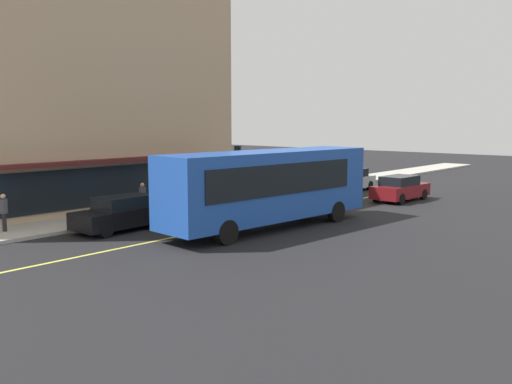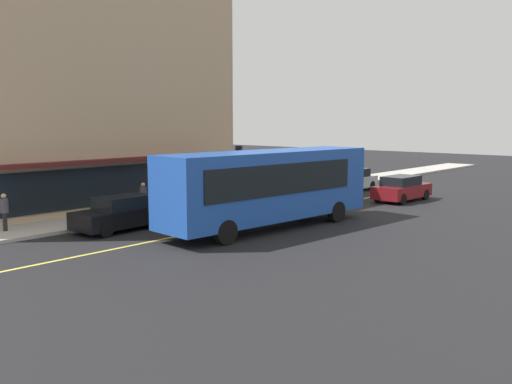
% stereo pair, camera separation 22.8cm
% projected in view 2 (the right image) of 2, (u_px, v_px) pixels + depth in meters
% --- Properties ---
extents(ground, '(120.00, 120.00, 0.00)m').
position_uv_depth(ground, '(250.00, 222.00, 26.74)').
color(ground, black).
extents(sidewalk, '(80.00, 2.94, 0.15)m').
position_uv_depth(sidewalk, '(176.00, 208.00, 30.37)').
color(sidewalk, '#B2ADA3').
rests_on(sidewalk, ground).
extents(lane_centre_stripe, '(36.00, 0.16, 0.01)m').
position_uv_depth(lane_centre_stripe, '(250.00, 222.00, 26.74)').
color(lane_centre_stripe, '#D8D14C').
rests_on(lane_centre_stripe, ground).
extents(storefront_building, '(18.89, 12.03, 15.30)m').
position_uv_depth(storefront_building, '(46.00, 71.00, 31.62)').
color(storefront_building, tan).
rests_on(storefront_building, ground).
extents(bus, '(11.28, 3.30, 3.50)m').
position_uv_depth(bus, '(269.00, 185.00, 24.81)').
color(bus, '#1E4CAD').
rests_on(bus, ground).
extents(traffic_light, '(0.30, 0.52, 3.20)m').
position_uv_depth(traffic_light, '(240.00, 160.00, 32.93)').
color(traffic_light, '#2D2D33').
rests_on(traffic_light, sidewalk).
extents(car_black, '(4.38, 2.01, 1.52)m').
position_uv_depth(car_black, '(122.00, 213.00, 24.66)').
color(car_black, black).
rests_on(car_black, ground).
extents(car_maroon, '(4.35, 1.96, 1.52)m').
position_uv_depth(car_maroon, '(402.00, 189.00, 33.52)').
color(car_maroon, maroon).
rests_on(car_maroon, ground).
extents(car_silver, '(4.32, 1.90, 1.52)m').
position_uv_depth(car_silver, '(351.00, 180.00, 38.21)').
color(car_silver, '#B7BABF').
rests_on(car_silver, ground).
extents(pedestrian_at_corner, '(0.34, 0.34, 1.62)m').
position_uv_depth(pedestrian_at_corner, '(4.00, 209.00, 23.63)').
color(pedestrian_at_corner, black).
rests_on(pedestrian_at_corner, sidewalk).
extents(pedestrian_waiting, '(0.34, 0.34, 1.55)m').
position_uv_depth(pedestrian_waiting, '(143.00, 195.00, 28.23)').
color(pedestrian_waiting, black).
rests_on(pedestrian_waiting, sidewalk).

